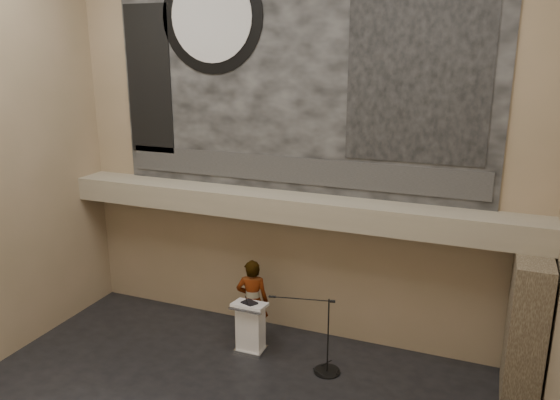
% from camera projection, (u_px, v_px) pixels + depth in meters
% --- Properties ---
extents(wall_back, '(10.00, 0.02, 8.50)m').
position_uv_depth(wall_back, '(294.00, 141.00, 11.16)').
color(wall_back, '#887656').
rests_on(wall_back, floor).
extents(soffit, '(10.00, 0.80, 0.50)m').
position_uv_depth(soffit, '(287.00, 207.00, 11.15)').
color(soffit, gray).
rests_on(soffit, wall_back).
extents(sprinkler_left, '(0.04, 0.04, 0.06)m').
position_uv_depth(sprinkler_left, '(217.00, 212.00, 11.76)').
color(sprinkler_left, '#B2893D').
rests_on(sprinkler_left, soffit).
extents(sprinkler_right, '(0.04, 0.04, 0.06)m').
position_uv_depth(sprinkler_right, '(378.00, 232.00, 10.51)').
color(sprinkler_right, '#B2893D').
rests_on(sprinkler_right, soffit).
extents(banner, '(8.00, 0.05, 5.00)m').
position_uv_depth(banner, '(294.00, 68.00, 10.74)').
color(banner, black).
rests_on(banner, wall_back).
extents(banner_text_strip, '(7.76, 0.02, 0.55)m').
position_uv_depth(banner_text_strip, '(293.00, 170.00, 11.26)').
color(banner_text_strip, '#2D2D2D').
rests_on(banner_text_strip, banner).
extents(banner_clock_rim, '(2.30, 0.02, 2.30)m').
position_uv_depth(banner_clock_rim, '(211.00, 17.00, 11.08)').
color(banner_clock_rim, black).
rests_on(banner_clock_rim, banner).
extents(banner_clock_face, '(1.84, 0.02, 1.84)m').
position_uv_depth(banner_clock_face, '(211.00, 17.00, 11.06)').
color(banner_clock_face, silver).
rests_on(banner_clock_face, banner).
extents(banner_building_print, '(2.60, 0.02, 3.60)m').
position_uv_depth(banner_building_print, '(419.00, 64.00, 9.82)').
color(banner_building_print, black).
rests_on(banner_building_print, banner).
extents(banner_brick_print, '(1.10, 0.02, 3.20)m').
position_uv_depth(banner_brick_print, '(149.00, 80.00, 12.00)').
color(banner_brick_print, black).
rests_on(banner_brick_print, banner).
extents(stone_pier, '(0.60, 1.40, 2.70)m').
position_uv_depth(stone_pier, '(526.00, 329.00, 9.52)').
color(stone_pier, '#473B2B').
rests_on(stone_pier, floor).
extents(lectern, '(0.67, 0.48, 1.13)m').
position_uv_depth(lectern, '(250.00, 327.00, 11.20)').
color(lectern, silver).
rests_on(lectern, floor).
extents(binder, '(0.35, 0.32, 0.04)m').
position_uv_depth(binder, '(249.00, 303.00, 11.02)').
color(binder, black).
rests_on(binder, lectern).
extents(papers, '(0.27, 0.32, 0.00)m').
position_uv_depth(papers, '(246.00, 304.00, 11.01)').
color(papers, white).
rests_on(papers, lectern).
extents(speaker_person, '(0.78, 0.62, 1.85)m').
position_uv_depth(speaker_person, '(252.00, 301.00, 11.52)').
color(speaker_person, silver).
rests_on(speaker_person, floor).
extents(mic_stand, '(1.38, 0.52, 1.55)m').
position_uv_depth(mic_stand, '(325.00, 361.00, 10.57)').
color(mic_stand, black).
rests_on(mic_stand, floor).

